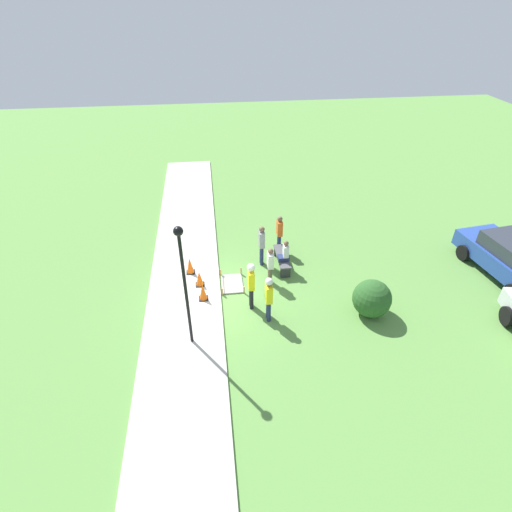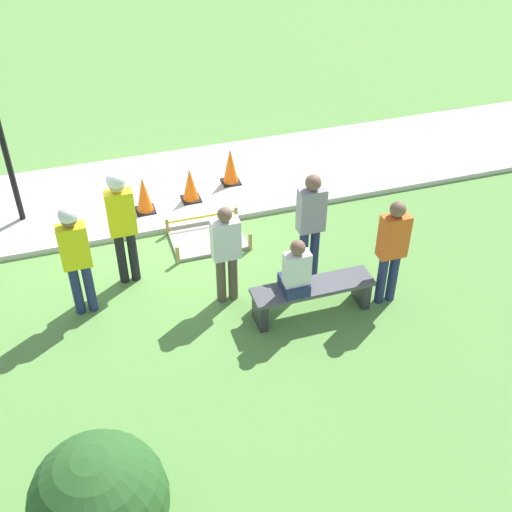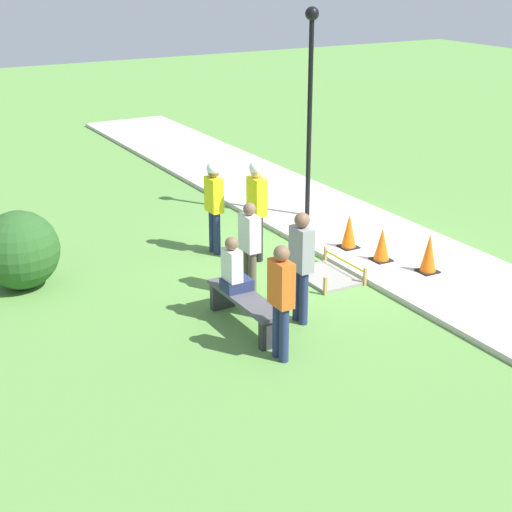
{
  "view_description": "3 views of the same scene",
  "coord_description": "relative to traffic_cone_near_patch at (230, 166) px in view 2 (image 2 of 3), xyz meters",
  "views": [
    {
      "loc": [
        11.52,
        -0.12,
        9.81
      ],
      "look_at": [
        -1.14,
        1.47,
        1.07
      ],
      "focal_mm": 28.0,
      "sensor_mm": 36.0,
      "label": 1
    },
    {
      "loc": [
        1.05,
        9.06,
        6.3
      ],
      "look_at": [
        -1.2,
        2.02,
        0.73
      ],
      "focal_mm": 45.0,
      "sensor_mm": 36.0,
      "label": 2
    },
    {
      "loc": [
        -11.43,
        7.93,
        5.4
      ],
      "look_at": [
        -0.91,
        1.93,
        0.72
      ],
      "focal_mm": 55.0,
      "sensor_mm": 36.0,
      "label": 3
    }
  ],
  "objects": [
    {
      "name": "park_bench",
      "position": [
        -0.14,
        3.78,
        -0.09
      ],
      "size": [
        1.77,
        0.44,
        0.51
      ],
      "color": "#2D2D33",
      "rests_on": "ground_plane"
    },
    {
      "name": "sidewalk",
      "position": [
        1.71,
        -0.23,
        -0.4
      ],
      "size": [
        28.0,
        2.73,
        0.1
      ],
      "color": "#BCB7AD",
      "rests_on": "ground_plane"
    },
    {
      "name": "shrub_rounded_near",
      "position": [
        3.13,
        6.38,
        0.23
      ],
      "size": [
        1.36,
        1.36,
        1.36
      ],
      "color": "#285623",
      "rests_on": "ground_plane"
    },
    {
      "name": "ground_plane",
      "position": [
        1.71,
        1.14,
        -0.45
      ],
      "size": [
        60.0,
        60.0,
        0.0
      ],
      "primitive_type": "plane",
      "color": "#5B8E42"
    },
    {
      "name": "wet_concrete_patch",
      "position": [
        0.86,
        1.62,
        -0.41
      ],
      "size": [
        1.26,
        0.88,
        0.32
      ],
      "color": "gray",
      "rests_on": "ground_plane"
    },
    {
      "name": "worker_supervisor",
      "position": [
        2.26,
        2.22,
        0.72
      ],
      "size": [
        0.4,
        0.28,
        1.92
      ],
      "color": "black",
      "rests_on": "ground_plane"
    },
    {
      "name": "traffic_cone_sidewalk_edge",
      "position": [
        1.71,
        0.49,
        -0.02
      ],
      "size": [
        0.34,
        0.34,
        0.67
      ],
      "color": "black",
      "rests_on": "sidewalk"
    },
    {
      "name": "traffic_cone_far_patch",
      "position": [
        0.86,
        0.37,
        -0.04
      ],
      "size": [
        0.34,
        0.34,
        0.63
      ],
      "color": "black",
      "rests_on": "sidewalk"
    },
    {
      "name": "bystander_in_gray_shirt",
      "position": [
        0.94,
        3.11,
        0.46
      ],
      "size": [
        0.4,
        0.22,
        1.61
      ],
      "color": "brown",
      "rests_on": "ground_plane"
    },
    {
      "name": "person_seated_on_bench",
      "position": [
        0.15,
        3.83,
        0.41
      ],
      "size": [
        0.36,
        0.44,
        0.89
      ],
      "color": "navy",
      "rests_on": "park_bench"
    },
    {
      "name": "bystander_in_white_shirt",
      "position": [
        -0.4,
        2.96,
        0.58
      ],
      "size": [
        0.4,
        0.24,
        1.8
      ],
      "color": "navy",
      "rests_on": "ground_plane"
    },
    {
      "name": "traffic_cone_near_patch",
      "position": [
        0.0,
        0.0,
        0.0
      ],
      "size": [
        0.34,
        0.34,
        0.71
      ],
      "color": "black",
      "rests_on": "sidewalk"
    },
    {
      "name": "bystander_in_orange_shirt",
      "position": [
        -1.28,
        3.85,
        0.53
      ],
      "size": [
        0.4,
        0.23,
        1.72
      ],
      "color": "navy",
      "rests_on": "ground_plane"
    },
    {
      "name": "worker_assistant",
      "position": [
        2.98,
        2.74,
        0.63
      ],
      "size": [
        0.4,
        0.26,
        1.8
      ],
      "color": "navy",
      "rests_on": "ground_plane"
    }
  ]
}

